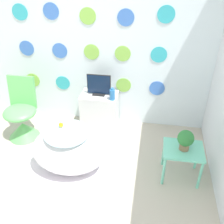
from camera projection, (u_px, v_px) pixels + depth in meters
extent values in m
plane|color=#BCB29E|center=(51.00, 224.00, 2.68)|extent=(12.00, 12.00, 0.00)
cube|color=white|center=(90.00, 39.00, 3.63)|extent=(4.44, 0.04, 2.60)
cylinder|color=#8CCC4C|center=(33.00, 80.00, 4.11)|extent=(0.22, 0.01, 0.22)
cylinder|color=#33B2BF|center=(63.00, 83.00, 4.05)|extent=(0.22, 0.01, 0.22)
cylinder|color=#33B2BF|center=(94.00, 87.00, 3.99)|extent=(0.22, 0.01, 0.22)
cylinder|color=#8CCC4C|center=(123.00, 85.00, 3.90)|extent=(0.22, 0.01, 0.22)
cylinder|color=#3F72CC|center=(157.00, 88.00, 3.83)|extent=(0.22, 0.01, 0.22)
cylinder|color=#3F72CC|center=(27.00, 48.00, 3.84)|extent=(0.22, 0.01, 0.22)
cylinder|color=#3F72CC|center=(60.00, 51.00, 3.77)|extent=(0.22, 0.01, 0.22)
cylinder|color=#8CCC4C|center=(92.00, 52.00, 3.70)|extent=(0.22, 0.01, 0.22)
cylinder|color=#8CCC4C|center=(123.00, 54.00, 3.64)|extent=(0.22, 0.01, 0.22)
cylinder|color=#33B2BF|center=(159.00, 55.00, 3.56)|extent=(0.22, 0.01, 0.22)
cylinder|color=#33B2BF|center=(20.00, 12.00, 3.56)|extent=(0.22, 0.01, 0.22)
cylinder|color=#3F72CC|center=(51.00, 11.00, 3.49)|extent=(0.22, 0.01, 0.22)
cylinder|color=#8CCC4C|center=(88.00, 16.00, 3.44)|extent=(0.22, 0.01, 0.22)
cylinder|color=#3F72CC|center=(126.00, 18.00, 3.37)|extent=(0.22, 0.01, 0.22)
cylinder|color=#33B2BF|center=(166.00, 14.00, 3.27)|extent=(0.22, 0.01, 0.22)
cube|color=silver|center=(70.00, 176.00, 3.24)|extent=(1.36, 0.90, 0.01)
ellipsoid|color=white|center=(69.00, 150.00, 3.22)|extent=(0.91, 0.66, 0.57)
cylinder|color=#B2DBEA|center=(67.00, 133.00, 3.08)|extent=(0.54, 0.54, 0.01)
sphere|color=yellow|center=(61.00, 125.00, 3.13)|extent=(0.06, 0.06, 0.06)
sphere|color=yellow|center=(61.00, 124.00, 3.11)|extent=(0.03, 0.03, 0.03)
cone|color=orange|center=(60.00, 125.00, 3.10)|extent=(0.02, 0.02, 0.02)
cone|color=#66C166|center=(24.00, 130.00, 3.85)|extent=(0.44, 0.44, 0.23)
ellipsoid|color=#66C166|center=(20.00, 112.00, 3.69)|extent=(0.46, 0.46, 0.16)
cube|color=#66C166|center=(22.00, 92.00, 3.70)|extent=(0.39, 0.10, 0.47)
cube|color=silver|center=(100.00, 111.00, 3.97)|extent=(0.53, 0.36, 0.57)
cube|color=white|center=(97.00, 111.00, 3.77)|extent=(0.45, 0.01, 0.16)
cube|color=black|center=(99.00, 94.00, 3.81)|extent=(0.18, 0.12, 0.02)
cube|color=black|center=(99.00, 84.00, 3.73)|extent=(0.34, 0.01, 0.30)
cube|color=#0F1E38|center=(99.00, 85.00, 3.72)|extent=(0.32, 0.01, 0.28)
cylinder|color=#2D72B7|center=(112.00, 95.00, 3.64)|extent=(0.08, 0.08, 0.16)
cylinder|color=#2D72B7|center=(112.00, 89.00, 3.59)|extent=(0.04, 0.04, 0.03)
cube|color=#72D8B7|center=(184.00, 150.00, 3.02)|extent=(0.46, 0.38, 0.02)
cylinder|color=#72D8B7|center=(164.00, 171.00, 3.03)|extent=(0.03, 0.03, 0.40)
cylinder|color=#72D8B7|center=(200.00, 176.00, 2.97)|extent=(0.03, 0.03, 0.40)
cylinder|color=#72D8B7|center=(164.00, 152.00, 3.30)|extent=(0.03, 0.03, 0.40)
cylinder|color=#72D8B7|center=(197.00, 156.00, 3.25)|extent=(0.03, 0.03, 0.40)
cylinder|color=#8C6B4C|center=(184.00, 146.00, 2.99)|extent=(0.11, 0.11, 0.08)
sphere|color=#2D7A38|center=(186.00, 138.00, 2.93)|extent=(0.19, 0.19, 0.19)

